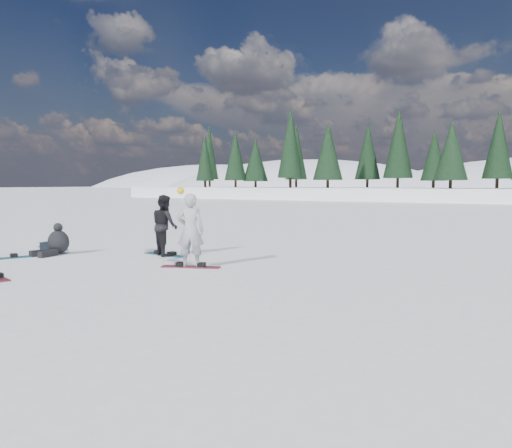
{
  "coord_description": "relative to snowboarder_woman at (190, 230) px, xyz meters",
  "views": [
    {
      "loc": [
        8.3,
        -8.24,
        2.13
      ],
      "look_at": [
        2.19,
        2.61,
        1.1
      ],
      "focal_mm": 35.0,
      "sensor_mm": 36.0,
      "label": 1
    }
  ],
  "objects": [
    {
      "name": "snowboarder_woman",
      "position": [
        0.0,
        0.0,
        0.0
      ],
      "size": [
        0.81,
        0.69,
        2.03
      ],
      "rotation": [
        0.0,
        0.0,
        3.57
      ],
      "color": "#B0B0B6",
      "rests_on": "ground"
    },
    {
      "name": "snowboard_woman",
      "position": [
        0.0,
        0.0,
        -0.93
      ],
      "size": [
        1.5,
        0.8,
        0.03
      ],
      "primitive_type": "cube",
      "rotation": [
        0.0,
        0.0,
        0.36
      ],
      "color": "maroon",
      "rests_on": "ground"
    },
    {
      "name": "snowboarder_man",
      "position": [
        -1.94,
        1.35,
        -0.05
      ],
      "size": [
        1.09,
        1.03,
        1.79
      ],
      "primitive_type": "imported",
      "rotation": [
        0.0,
        0.0,
        2.61
      ],
      "color": "black",
      "rests_on": "ground"
    },
    {
      "name": "snowboard_man",
      "position": [
        -1.94,
        1.35,
        -0.93
      ],
      "size": [
        1.52,
        0.47,
        0.03
      ],
      "primitive_type": "cube",
      "rotation": [
        0.0,
        0.0,
        -0.13
      ],
      "color": "#16677B",
      "rests_on": "ground"
    },
    {
      "name": "alpine_backdrop",
      "position": [
        -12.49,
        187.4,
        -14.92
      ],
      "size": [
        412.5,
        227.0,
        53.2
      ],
      "color": "white",
      "rests_on": "ground"
    },
    {
      "name": "snowboard_loose_c",
      "position": [
        -6.07,
        0.71,
        -0.93
      ],
      "size": [
        1.53,
        0.59,
        0.03
      ],
      "primitive_type": "cube",
      "rotation": [
        0.0,
        0.0,
        -0.21
      ],
      "color": "navy",
      "rests_on": "ground"
    },
    {
      "name": "gear_bag",
      "position": [
        -5.57,
        0.17,
        -0.8
      ],
      "size": [
        0.47,
        0.34,
        0.3
      ],
      "primitive_type": "cube",
      "rotation": [
        0.0,
        0.0,
        0.09
      ],
      "color": "black",
      "rests_on": "ground"
    },
    {
      "name": "ground",
      "position": [
        -0.77,
        -1.77,
        -0.95
      ],
      "size": [
        420.0,
        420.0,
        0.0
      ],
      "primitive_type": "plane",
      "color": "white",
      "rests_on": "ground"
    },
    {
      "name": "snowboard_loose_a",
      "position": [
        -5.46,
        -1.44,
        -0.93
      ],
      "size": [
        0.91,
        1.47,
        0.03
      ],
      "primitive_type": "cube",
      "rotation": [
        0.0,
        0.0,
        1.11
      ],
      "color": "#187086",
      "rests_on": "ground"
    },
    {
      "name": "seated_rider",
      "position": [
        -4.87,
        -0.09,
        -0.59
      ],
      "size": [
        0.68,
        1.11,
        0.94
      ],
      "rotation": [
        0.0,
        0.0,
        -0.02
      ],
      "color": "black",
      "rests_on": "ground"
    }
  ]
}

